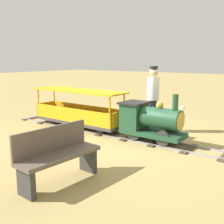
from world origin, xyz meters
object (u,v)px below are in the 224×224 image
Objects in this scene: passenger_car at (78,112)px; park_bench at (58,155)px; locomotive at (150,120)px; conductor_person at (153,94)px.

park_bench is (2.60, 2.06, -0.01)m from passenger_car.
locomotive is 1.04m from conductor_person.
conductor_person is at bearing -155.09° from locomotive.
passenger_car is at bearing -90.00° from locomotive.
conductor_person is 3.50m from park_bench.
passenger_car is 1.67× the size of conductor_person.
locomotive is at bearing 24.91° from conductor_person.
passenger_car reaches higher than park_bench.
passenger_car is 2.00m from conductor_person.
locomotive is 0.89× the size of conductor_person.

